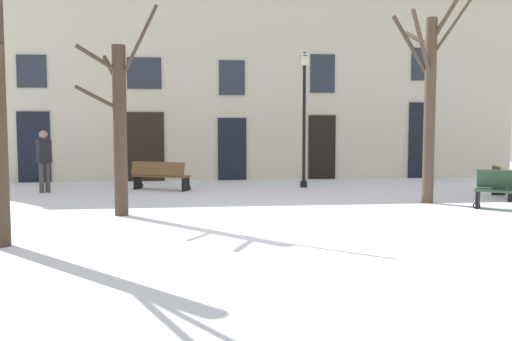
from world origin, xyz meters
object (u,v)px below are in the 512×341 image
bench_back_to_back_right (505,182)px  bench_by_litter_bin (160,175)px  tree_right_of_center (119,125)px  person_by_shop_door (44,158)px  streetlamp (304,105)px  tree_center (429,98)px

bench_back_to_back_right → bench_by_litter_bin: bearing=86.3°
tree_right_of_center → person_by_shop_door: tree_right_of_center is taller
bench_back_to_back_right → person_by_shop_door: 12.90m
bench_back_to_back_right → bench_by_litter_bin: (-9.28, 3.00, 0.01)m
bench_by_litter_bin → streetlamp: bearing=-150.7°
tree_right_of_center → streetlamp: tree_right_of_center is taller
tree_right_of_center → person_by_shop_door: 5.31m
tree_center → bench_by_litter_bin: size_ratio=3.06×
tree_right_of_center → streetlamp: 7.11m
tree_center → bench_back_to_back_right: size_ratio=3.30×
tree_center → streetlamp: 4.52m
bench_back_to_back_right → bench_by_litter_bin: 9.75m
tree_center → streetlamp: tree_center is taller
tree_center → tree_right_of_center: bearing=-171.4°
tree_center → tree_right_of_center: tree_center is taller
streetlamp → bench_by_litter_bin: streetlamp is taller
tree_right_of_center → person_by_shop_door: (-2.70, 4.47, -0.96)m
streetlamp → bench_back_to_back_right: size_ratio=2.54×
streetlamp → bench_by_litter_bin: size_ratio=2.35×
bench_back_to_back_right → person_by_shop_door: (-12.59, 2.76, 0.58)m
person_by_shop_door → bench_back_to_back_right: bearing=130.3°
streetlamp → person_by_shop_door: size_ratio=2.34×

